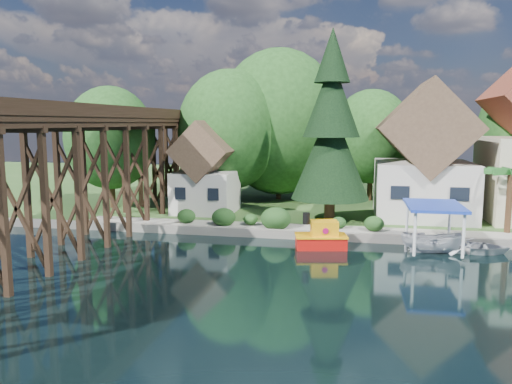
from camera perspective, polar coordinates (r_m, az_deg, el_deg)
ground at (r=27.58m, az=7.56°, el=-9.33°), size 140.00×140.00×0.00m
bank at (r=60.83m, az=9.80°, el=0.35°), size 140.00×52.00×0.50m
seawall at (r=35.25m, az=15.01°, el=-5.20°), size 60.00×0.40×0.62m
promenade at (r=36.66m, az=18.03°, el=-4.47°), size 50.00×2.60×0.06m
trestle_bridge at (r=36.21m, az=-17.83°, el=3.11°), size 4.12×44.18×9.30m
house_left at (r=42.73m, az=18.63°, el=3.47°), size 7.64×8.64×11.02m
shed at (r=42.94m, az=-5.77°, el=2.11°), size 5.09×5.40×7.85m
bg_trees at (r=47.56m, az=10.73°, el=6.75°), size 49.90×13.30×10.57m
shrubs at (r=36.76m, az=1.43°, el=-2.93°), size 15.76×2.47×1.70m
conifer at (r=38.76m, az=8.58°, el=7.01°), size 5.98×5.98×14.72m
palm_tree at (r=38.43m, az=27.13°, el=1.89°), size 4.47×4.47×4.80m
tugboat at (r=32.99m, az=7.50°, el=-5.15°), size 3.61×2.42×2.41m
boat_white_a at (r=34.64m, az=23.57°, el=-5.59°), size 4.66×3.57×0.90m
boat_canopy at (r=33.26m, az=19.57°, el=-4.36°), size 3.93×4.88×3.11m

